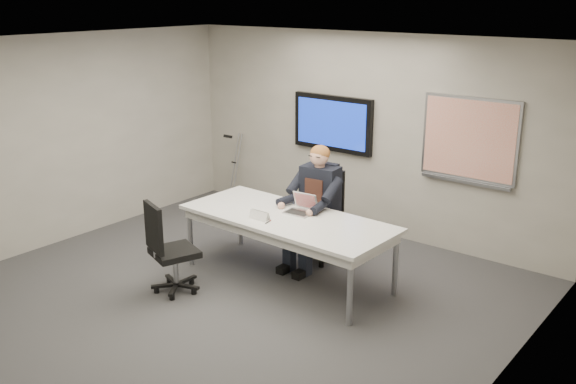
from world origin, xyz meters
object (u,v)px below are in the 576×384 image
Objects in this scene: conference_table at (287,224)px; laptop at (301,208)px; seated_person at (311,219)px; office_chair_far at (322,232)px; office_chair_near at (171,264)px.

laptop is (0.04, 0.21, 0.15)m from conference_table.
seated_person is at bearing 99.23° from laptop.
seated_person is at bearing -105.36° from office_chair_far.
office_chair_far is 0.75m from laptop.
office_chair_near is (-0.79, -1.86, -0.02)m from office_chair_far.
seated_person is (0.02, -0.28, 0.26)m from office_chair_far.
office_chair_far is 1.05× the size of office_chair_near.
office_chair_near is at bearing -122.43° from seated_person.
office_chair_far is 2.02m from office_chair_near.
seated_person is at bearing 94.41° from conference_table.
seated_person is 4.54× the size of laptop.
seated_person is 0.38m from laptop.
conference_table is 7.79× the size of laptop.
laptop is (0.07, -0.28, 0.24)m from seated_person.
office_chair_near reaches higher than conference_table.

